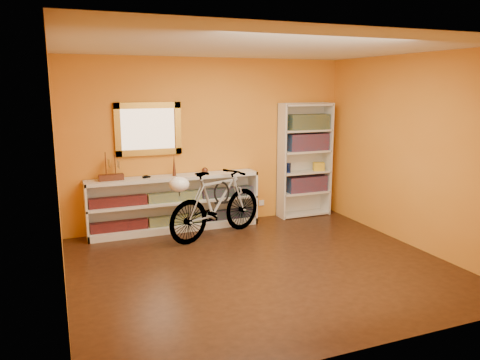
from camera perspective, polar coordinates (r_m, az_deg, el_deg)
name	(u,v)px	position (r m, az deg, el deg)	size (l,w,h in m)	color
floor	(261,267)	(5.83, 2.59, -10.52)	(4.50, 4.00, 0.01)	black
ceiling	(263,47)	(5.42, 2.85, 15.97)	(4.50, 4.00, 0.01)	silver
back_wall	(209,143)	(7.33, -3.79, 4.57)	(4.50, 0.01, 2.60)	orange
left_wall	(56,175)	(5.00, -21.54, 0.55)	(0.01, 4.00, 2.60)	orange
right_wall	(414,152)	(6.72, 20.52, 3.24)	(0.01, 4.00, 2.60)	orange
gilt_mirror	(148,129)	(7.03, -11.14, 6.13)	(0.98, 0.06, 0.78)	#8E5F19
wall_socket	(261,203)	(7.83, 2.64, -2.80)	(0.09, 0.01, 0.09)	silver
console_unit	(175,203)	(7.15, -7.96, -2.84)	(2.60, 0.35, 0.85)	silver
cd_row_lower	(176,220)	(7.19, -7.87, -4.85)	(2.50, 0.13, 0.14)	black
cd_row_upper	(175,197)	(7.10, -7.95, -2.02)	(2.50, 0.13, 0.14)	navy
model_ship	(111,166)	(6.86, -15.55, 1.64)	(0.35, 0.13, 0.41)	#441F13
toy_car	(147,178)	(6.97, -11.35, 0.27)	(0.00, 0.00, 0.00)	black
bronze_ornament	(174,165)	(7.03, -8.06, 1.84)	(0.06, 0.06, 0.33)	#592E1E
decorative_orb	(205,171)	(7.17, -4.32, 1.16)	(0.10, 0.10, 0.10)	#592E1E
bookcase	(305,160)	(7.88, 7.92, 2.40)	(0.90, 0.30, 1.90)	silver
book_row_a	(307,184)	(7.98, 8.15, -0.45)	(0.70, 0.22, 0.26)	maroon
book_row_b	(308,142)	(7.87, 8.30, 4.61)	(0.70, 0.22, 0.28)	maroon
book_row_c	(308,122)	(7.84, 8.37, 7.04)	(0.70, 0.22, 0.25)	navy
travel_mug	(289,168)	(7.74, 5.96, 1.49)	(0.07, 0.07, 0.16)	navy
red_tin	(294,124)	(7.74, 6.64, 6.81)	(0.15, 0.15, 0.19)	maroon
yellow_bag	(319,167)	(7.99, 9.60, 1.64)	(0.18, 0.12, 0.14)	yellow
bicycle	(217,204)	(6.77, -2.89, -2.90)	(1.70, 0.44, 1.00)	silver
helmet	(179,184)	(6.30, -7.44, -0.53)	(0.27, 0.26, 0.21)	white
u_lock	(222,192)	(6.80, -2.26, -1.54)	(0.24, 0.24, 0.03)	black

